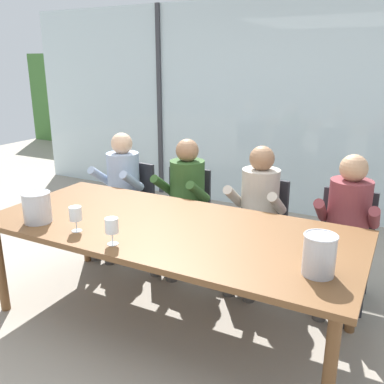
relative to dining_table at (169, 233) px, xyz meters
The scene contains 17 objects.
ground 1.22m from the dining_table, 90.00° to the left, with size 14.00×14.00×0.00m, color #9E9384.
window_glass_panel 2.83m from the dining_table, 90.00° to the left, with size 7.83×0.03×2.60m, color silver.
window_mullion_left 3.32m from the dining_table, 122.65° to the left, with size 0.06×0.06×2.60m, color #38383D.
hillside_vineyard 6.32m from the dining_table, 90.00° to the left, with size 13.83×2.40×2.04m, color #477A38.
dining_table is the anchor object (origin of this frame).
chair_near_curtain 1.43m from the dining_table, 136.37° to the left, with size 0.48×0.48×0.88m.
chair_left_of_center 1.09m from the dining_table, 112.01° to the left, with size 0.50×0.50×0.88m.
chair_center 1.08m from the dining_table, 71.45° to the left, with size 0.49×0.49×0.88m.
chair_right_of_center 1.45m from the dining_table, 42.58° to the left, with size 0.45×0.45×0.88m.
person_pale_blue_shirt 1.37m from the dining_table, 141.71° to the left, with size 0.46×0.61×1.20m.
person_olive_shirt 0.92m from the dining_table, 112.74° to the left, with size 0.48×0.63×1.20m.
person_beige_jumper 0.92m from the dining_table, 67.68° to the left, with size 0.47×0.62×1.20m.
person_maroon_top 1.37m from the dining_table, 38.42° to the left, with size 0.47×0.61×1.20m.
ice_bucket_primary 0.96m from the dining_table, 156.88° to the right, with size 0.20×0.20×0.22m.
ice_bucket_secondary 1.11m from the dining_table, 12.29° to the right, with size 0.18×0.18×0.23m.
wine_glass_by_left_taster 0.50m from the dining_table, 109.55° to the right, with size 0.08×0.08×0.17m.
wine_glass_near_bucket 0.65m from the dining_table, 143.35° to the right, with size 0.08×0.08×0.17m.
Camera 1 is at (1.41, -2.35, 1.86)m, focal length 39.27 mm.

